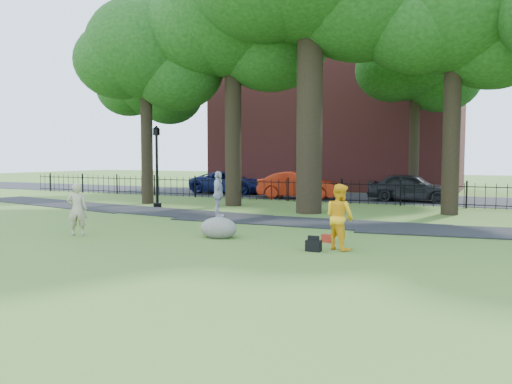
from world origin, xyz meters
The scene contains 16 objects.
ground centered at (0.00, 0.00, 0.00)m, with size 120.00×120.00×0.00m, color #466C26.
footpath centered at (1.00, 3.90, 0.00)m, with size 36.00×2.60×0.03m, color black.
street centered at (0.00, 16.00, 0.00)m, with size 80.00×7.00×0.02m, color black.
iron_fence centered at (0.00, 12.00, 0.60)m, with size 44.00×0.04×1.20m.
brick_building centered at (-4.00, 24.00, 6.00)m, with size 18.00×8.00×12.00m, color maroon.
tree_row centered at (0.52, 8.40, 8.15)m, with size 26.82×7.96×12.42m.
woman centered at (-4.28, -1.94, 0.81)m, with size 0.59×0.39×1.62m, color tan.
man centered at (3.62, -0.72, 0.86)m, with size 0.83×0.65×1.71m, color #FFAE15.
pedestrian centered at (-2.68, 3.89, 0.92)m, with size 1.08×0.45×1.85m, color #B8B8BD.
boulder centered at (-0.19, -0.39, 0.34)m, with size 1.15×0.86×0.67m, color #6C695A.
lamppost centered at (-7.33, 6.10, 1.91)m, with size 0.39×0.39×3.89m.
backpack centered at (3.10, -1.24, 0.14)m, with size 0.38×0.24×0.28m, color black.
red_bag centered at (3.01, 0.21, 0.11)m, with size 0.33×0.21×0.22m, color maroon.
red_sedan centered at (-2.98, 13.69, 0.78)m, with size 1.65×4.74×1.56m, color #AC220D.
navy_van centered at (-8.57, 15.50, 0.73)m, with size 2.41×5.22×1.45m, color #0D1341.
grey_car centered at (3.09, 14.59, 0.77)m, with size 1.82×4.52×1.54m, color black.
Camera 1 is at (7.25, -13.19, 2.40)m, focal length 35.00 mm.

